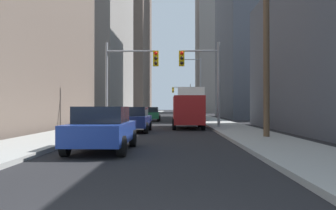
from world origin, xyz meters
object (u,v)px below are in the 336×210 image
sedan_green (151,114)px  traffic_signal_near_left (129,71)px  sedan_navy (134,119)px  traffic_signal_far_right (182,94)px  sedan_blue (103,129)px  cargo_van_red (188,110)px  traffic_signal_near_right (202,71)px  city_bus (190,103)px

sedan_green → traffic_signal_near_left: size_ratio=0.71×
sedan_navy → traffic_signal_far_right: (3.97, 45.34, 3.26)m
sedan_blue → traffic_signal_near_left: (-0.71, 11.95, 3.27)m
sedan_navy → traffic_signal_far_right: traffic_signal_far_right is taller
cargo_van_red → traffic_signal_near_left: size_ratio=0.87×
traffic_signal_near_left → sedan_green: bearing=87.4°
cargo_van_red → sedan_blue: cargo_van_red is taller
sedan_navy → traffic_signal_near_left: traffic_signal_near_left is taller
traffic_signal_near_right → cargo_van_red: bearing=149.6°
city_bus → traffic_signal_near_right: bearing=-89.4°
city_bus → traffic_signal_far_right: 28.62m
traffic_signal_near_right → traffic_signal_far_right: bearing=90.5°
sedan_navy → traffic_signal_near_left: (-0.68, 2.85, 3.27)m
city_bus → traffic_signal_near_right: size_ratio=1.93×
traffic_signal_near_left → sedan_navy: bearing=-76.6°
sedan_green → traffic_signal_far_right: size_ratio=0.71×
sedan_navy → sedan_green: (-0.09, 16.00, 0.00)m
sedan_green → traffic_signal_near_right: (4.44, -13.15, 3.22)m
cargo_van_red → sedan_blue: size_ratio=1.25×
sedan_blue → traffic_signal_near_right: 13.11m
sedan_green → traffic_signal_near_left: bearing=-92.6°
city_bus → sedan_green: (-4.30, -0.80, -1.16)m
city_bus → sedan_navy: city_bus is taller
traffic_signal_near_left → traffic_signal_far_right: size_ratio=1.00×
city_bus → sedan_green: 4.52m
sedan_blue → cargo_van_red: bearing=74.9°
city_bus → traffic_signal_far_right: (-0.24, 28.54, 2.11)m
sedan_blue → sedan_navy: same height
sedan_green → traffic_signal_near_right: traffic_signal_near_right is taller
sedan_blue → traffic_signal_far_right: size_ratio=0.70×
sedan_blue → sedan_navy: size_ratio=0.99×
sedan_navy → city_bus: bearing=75.9°
sedan_blue → traffic_signal_far_right: (3.94, 54.45, 3.26)m
cargo_van_red → sedan_navy: cargo_van_red is taller
traffic_signal_near_left → traffic_signal_near_right: (5.03, -0.00, -0.04)m
city_bus → sedan_navy: bearing=-104.1°
traffic_signal_far_right → traffic_signal_near_left: bearing=-96.2°
traffic_signal_near_left → traffic_signal_near_right: 5.03m
city_bus → traffic_signal_near_left: traffic_signal_near_left is taller
city_bus → cargo_van_red: size_ratio=2.21×
sedan_navy → sedan_green: same height
city_bus → traffic_signal_near_right: traffic_signal_near_right is taller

